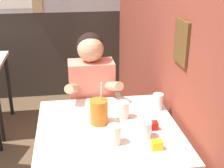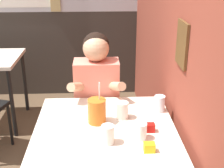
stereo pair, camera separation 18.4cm
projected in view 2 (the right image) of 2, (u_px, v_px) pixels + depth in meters
name	position (u px, v px, depth m)	size (l,w,h in m)	color
brick_wall_right	(161.00, 6.00, 2.57)	(0.08, 4.66, 2.70)	brown
main_table	(105.00, 138.00, 1.91)	(0.85, 0.88, 0.76)	beige
person_seated	(97.00, 106.00, 2.46)	(0.42, 0.40, 1.21)	#EA7F6B
cocktail_pitcher	(97.00, 111.00, 1.91)	(0.11, 0.11, 0.27)	#C6661E
glass_near_pitcher	(141.00, 131.00, 1.75)	(0.07, 0.07, 0.10)	silver
glass_center	(108.00, 134.00, 1.70)	(0.07, 0.07, 0.11)	silver
glass_far_side	(122.00, 110.00, 1.98)	(0.08, 0.08, 0.11)	silver
glass_by_brick	(160.00, 104.00, 2.07)	(0.07, 0.07, 0.11)	silver
condiment_ketchup	(150.00, 128.00, 1.83)	(0.06, 0.04, 0.05)	#B7140F
condiment_mustard	(149.00, 147.00, 1.64)	(0.06, 0.04, 0.05)	yellow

